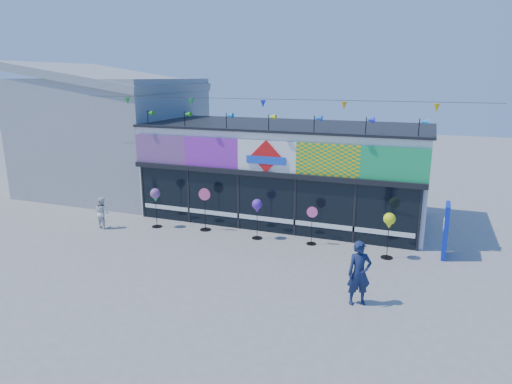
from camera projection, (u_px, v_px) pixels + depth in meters
The scene contains 11 objects.
ground at pixel (232, 263), 15.39m from camera, with size 80.00×80.00×0.00m, color gray.
kite_shop at pixel (285, 171), 20.27m from camera, with size 16.00×5.70×5.31m.
neighbour_building at pixel (113, 132), 24.41m from camera, with size 8.18×7.20×6.87m.
blue_sign at pixel (446, 230), 15.70m from camera, with size 0.18×0.95×1.90m.
spinner_0 at pixel (155, 196), 18.74m from camera, with size 0.42×0.42×1.66m.
spinner_1 at pixel (205, 208), 18.46m from camera, with size 0.49×0.45×1.75m.
spinner_2 at pixel (257, 207), 17.40m from camera, with size 0.40×0.40×1.58m.
spinner_3 at pixel (312, 225), 16.92m from camera, with size 0.41×0.37×1.45m.
spinner_4 at pixel (389, 222), 15.48m from camera, with size 0.41×0.41×1.63m.
adult_man at pixel (359, 273), 12.40m from camera, with size 0.66×0.43×1.81m, color #162044.
child at pixel (102, 213), 18.81m from camera, with size 0.63×0.36×1.30m, color white.
Camera 1 is at (5.88, -13.10, 6.10)m, focal length 32.00 mm.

